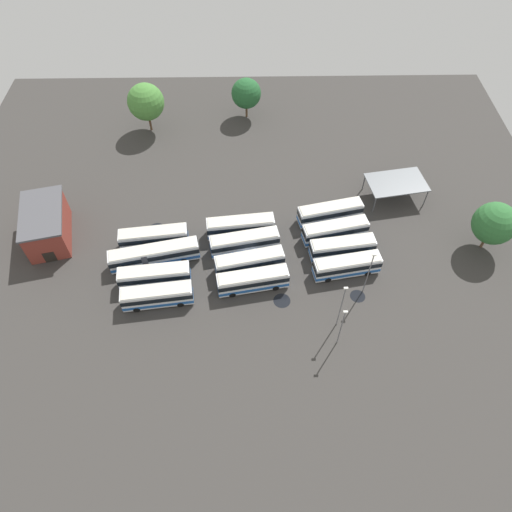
% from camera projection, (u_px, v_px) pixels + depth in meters
% --- Properties ---
extents(ground_plane, '(106.73, 106.73, 0.00)m').
position_uv_depth(ground_plane, '(249.00, 259.00, 75.01)').
color(ground_plane, '#383533').
extents(bus_row0_slot0, '(10.60, 3.74, 3.37)m').
position_uv_depth(bus_row0_slot0, '(157.00, 296.00, 68.46)').
color(bus_row0_slot0, silver).
rests_on(bus_row0_slot0, ground_plane).
extents(bus_row0_slot1, '(10.96, 3.65, 3.37)m').
position_uv_depth(bus_row0_slot1, '(155.00, 276.00, 70.69)').
color(bus_row0_slot1, silver).
rests_on(bus_row0_slot1, ground_plane).
extents(bus_row0_slot2, '(14.16, 5.34, 3.37)m').
position_uv_depth(bus_row0_slot2, '(154.00, 255.00, 73.21)').
color(bus_row0_slot2, silver).
rests_on(bus_row0_slot2, ground_plane).
extents(bus_row0_slot3, '(11.14, 3.78, 3.37)m').
position_uv_depth(bus_row0_slot3, '(154.00, 237.00, 75.44)').
color(bus_row0_slot3, silver).
rests_on(bus_row0_slot3, ground_plane).
extents(bus_row1_slot0, '(11.02, 4.31, 3.37)m').
position_uv_depth(bus_row1_slot0, '(253.00, 280.00, 70.17)').
color(bus_row1_slot0, silver).
rests_on(bus_row1_slot0, ground_plane).
extents(bus_row1_slot1, '(10.97, 4.63, 3.37)m').
position_uv_depth(bus_row1_slot1, '(250.00, 262.00, 72.32)').
color(bus_row1_slot1, silver).
rests_on(bus_row1_slot1, ground_plane).
extents(bus_row1_slot2, '(11.32, 4.55, 3.37)m').
position_uv_depth(bus_row1_slot2, '(245.00, 242.00, 74.81)').
color(bus_row1_slot2, silver).
rests_on(bus_row1_slot2, ground_plane).
extents(bus_row1_slot3, '(11.30, 3.67, 3.37)m').
position_uv_depth(bus_row1_slot3, '(241.00, 226.00, 76.92)').
color(bus_row1_slot3, silver).
rests_on(bus_row1_slot3, ground_plane).
extents(bus_row2_slot0, '(10.63, 4.25, 3.37)m').
position_uv_depth(bus_row2_slot0, '(347.00, 266.00, 71.87)').
color(bus_row2_slot0, silver).
rests_on(bus_row2_slot0, ground_plane).
extents(bus_row2_slot1, '(10.52, 3.91, 3.37)m').
position_uv_depth(bus_row2_slot1, '(342.00, 248.00, 74.11)').
color(bus_row2_slot1, silver).
rests_on(bus_row2_slot1, ground_plane).
extents(bus_row2_slot2, '(10.99, 4.71, 3.37)m').
position_uv_depth(bus_row2_slot2, '(335.00, 231.00, 76.33)').
color(bus_row2_slot2, silver).
rests_on(bus_row2_slot2, ground_plane).
extents(bus_row2_slot3, '(11.20, 4.83, 3.37)m').
position_uv_depth(bus_row2_slot3, '(330.00, 212.00, 78.85)').
color(bus_row2_slot3, silver).
rests_on(bus_row2_slot3, ground_plane).
extents(depot_building, '(8.91, 12.43, 5.94)m').
position_uv_depth(depot_building, '(46.00, 225.00, 75.50)').
color(depot_building, maroon).
rests_on(depot_building, ground_plane).
extents(maintenance_shelter, '(10.85, 7.82, 3.59)m').
position_uv_depth(maintenance_shelter, '(397.00, 183.00, 81.00)').
color(maintenance_shelter, slate).
rests_on(maintenance_shelter, ground_plane).
extents(lamp_post_far_corner, '(0.56, 0.28, 9.28)m').
position_uv_depth(lamp_post_far_corner, '(341.00, 305.00, 63.59)').
color(lamp_post_far_corner, slate).
rests_on(lamp_post_far_corner, ground_plane).
extents(lamp_post_mid_lot, '(0.56, 0.28, 8.97)m').
position_uv_depth(lamp_post_mid_lot, '(369.00, 272.00, 67.28)').
color(lamp_post_mid_lot, slate).
rests_on(lamp_post_mid_lot, ground_plane).
extents(lamp_post_by_building, '(0.56, 0.28, 8.30)m').
position_uv_depth(lamp_post_by_building, '(341.00, 326.00, 62.15)').
color(lamp_post_by_building, slate).
rests_on(lamp_post_by_building, ground_plane).
extents(tree_west_edge, '(6.68, 6.68, 8.95)m').
position_uv_depth(tree_west_edge, '(494.00, 223.00, 72.16)').
color(tree_west_edge, brown).
rests_on(tree_west_edge, ground_plane).
extents(tree_north_edge, '(6.01, 6.01, 8.45)m').
position_uv_depth(tree_north_edge, '(246.00, 93.00, 94.31)').
color(tree_north_edge, brown).
rests_on(tree_north_edge, ground_plane).
extents(tree_northeast, '(7.11, 7.11, 10.03)m').
position_uv_depth(tree_northeast, '(146.00, 102.00, 90.69)').
color(tree_northeast, brown).
rests_on(tree_northeast, ground_plane).
extents(puddle_between_rows, '(2.79, 2.79, 0.01)m').
position_uv_depth(puddle_between_rows, '(157.00, 229.00, 78.89)').
color(puddle_between_rows, black).
rests_on(puddle_between_rows, ground_plane).
extents(puddle_centre_drain, '(2.59, 2.59, 0.01)m').
position_uv_depth(puddle_centre_drain, '(282.00, 301.00, 70.04)').
color(puddle_centre_drain, black).
rests_on(puddle_centre_drain, ground_plane).
extents(puddle_front_lane, '(2.31, 2.31, 0.01)m').
position_uv_depth(puddle_front_lane, '(358.00, 296.00, 70.54)').
color(puddle_front_lane, black).
rests_on(puddle_front_lane, ground_plane).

